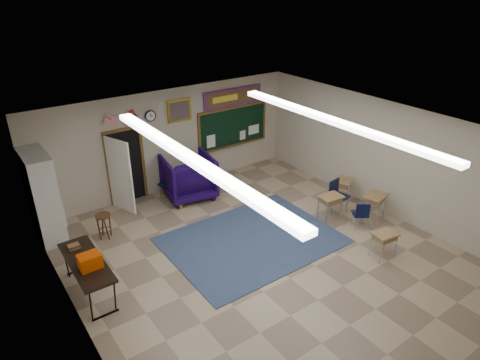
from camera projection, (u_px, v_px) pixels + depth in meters
floor at (266, 259)px, 9.71m from camera, size 9.00×9.00×0.00m
back_wall at (170, 141)px, 12.35m from camera, size 8.00×0.04×3.00m
front_wall at (478, 332)px, 5.77m from camera, size 8.00×0.04×3.00m
left_wall at (77, 270)px, 6.97m from camera, size 0.04×9.00×3.00m
right_wall at (387, 159)px, 11.15m from camera, size 0.04×9.00×3.00m
ceiling at (270, 135)px, 8.40m from camera, size 8.00×9.00×0.04m
area_rug at (252, 240)px, 10.40m from camera, size 4.00×3.00×0.02m
fluorescent_strips at (270, 138)px, 8.43m from camera, size 3.86×6.00×0.10m
doorway at (124, 169)px, 11.65m from camera, size 1.10×0.89×2.16m
chalkboard at (233, 128)px, 13.49m from camera, size 2.55×0.14×1.30m
bulletin_board at (233, 97)px, 13.06m from camera, size 2.10×0.05×0.55m
framed_art_print at (180, 110)px, 12.14m from camera, size 0.75×0.05×0.65m
wall_clock at (150, 116)px, 11.67m from camera, size 0.32×0.05×0.32m
wall_flags at (120, 117)px, 11.15m from camera, size 1.16×0.06×0.70m
storage_cabinet at (43, 197)px, 10.11m from camera, size 0.59×1.25×2.20m
wingback_armchair at (188, 177)px, 12.20m from camera, size 1.54×1.57×1.25m
student_chair_reading at (168, 184)px, 12.22m from camera, size 0.60×0.60×0.87m
student_chair_desk_a at (360, 214)px, 10.77m from camera, size 0.53×0.53×0.77m
student_chair_desk_b at (339, 197)px, 11.44m from camera, size 0.52×0.52×0.91m
student_desk_front_left at (330, 206)px, 11.11m from camera, size 0.63×0.50×0.71m
student_desk_front_right at (343, 190)px, 12.03m from camera, size 0.69×0.64×0.67m
student_desk_back_left at (383, 244)px, 9.64m from camera, size 0.59×0.47×0.65m
student_desk_back_right at (374, 206)px, 11.09m from camera, size 0.71×0.60×0.74m
folding_table at (89, 276)px, 8.54m from camera, size 0.63×1.87×1.06m
wooden_stool at (104, 226)px, 10.38m from camera, size 0.36×0.36×0.64m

